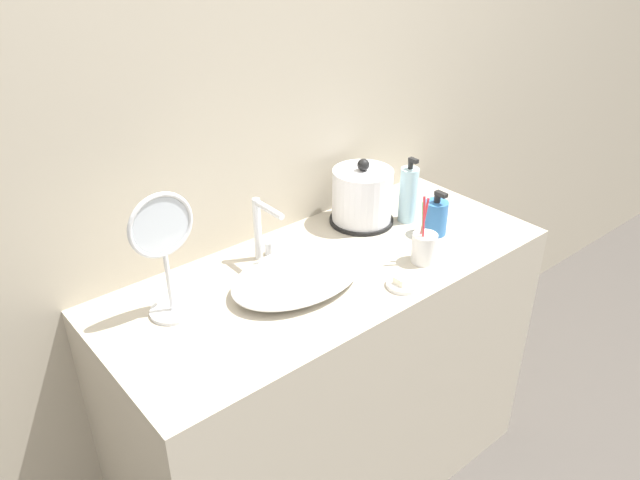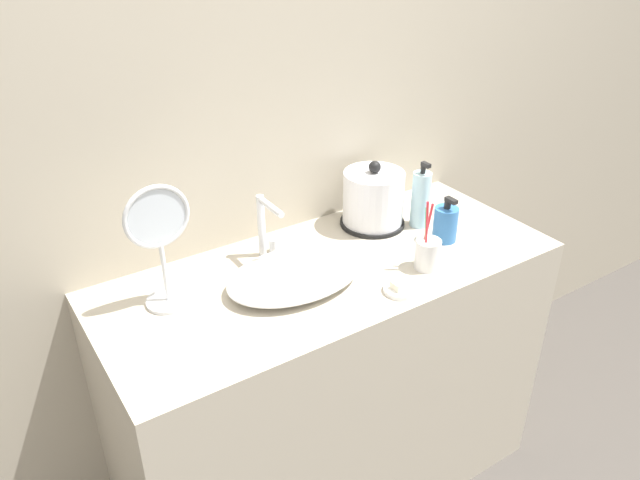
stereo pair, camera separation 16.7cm
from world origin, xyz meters
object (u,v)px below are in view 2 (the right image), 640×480
at_px(faucet, 266,224).
at_px(shampoo_bottle, 445,223).
at_px(vanity_mirror, 160,240).
at_px(electric_kettle, 373,200).
at_px(toothbrush_cup, 428,253).
at_px(lotion_bottle, 421,199).

xyz_separation_m(faucet, shampoo_bottle, (0.49, -0.21, -0.05)).
bearing_deg(faucet, vanity_mirror, -168.94).
height_order(electric_kettle, toothbrush_cup, electric_kettle).
relative_size(toothbrush_cup, vanity_mirror, 0.62).
height_order(faucet, electric_kettle, electric_kettle).
bearing_deg(toothbrush_cup, shampoo_bottle, 30.78).
xyz_separation_m(toothbrush_cup, vanity_mirror, (-0.66, 0.23, 0.14)).
height_order(electric_kettle, shampoo_bottle, electric_kettle).
distance_m(toothbrush_cup, lotion_bottle, 0.26).
relative_size(faucet, vanity_mirror, 0.57).
bearing_deg(vanity_mirror, shampoo_bottle, -10.06).
bearing_deg(lotion_bottle, vanity_mirror, 177.88).
relative_size(electric_kettle, vanity_mirror, 0.65).
bearing_deg(toothbrush_cup, vanity_mirror, 160.60).
height_order(lotion_bottle, vanity_mirror, vanity_mirror).
bearing_deg(faucet, shampoo_bottle, -22.80).
distance_m(faucet, toothbrush_cup, 0.46).
distance_m(shampoo_bottle, vanity_mirror, 0.83).
height_order(electric_kettle, vanity_mirror, vanity_mirror).
xyz_separation_m(electric_kettle, lotion_bottle, (0.12, -0.08, 0.01)).
height_order(toothbrush_cup, shampoo_bottle, toothbrush_cup).
relative_size(shampoo_bottle, vanity_mirror, 0.43).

